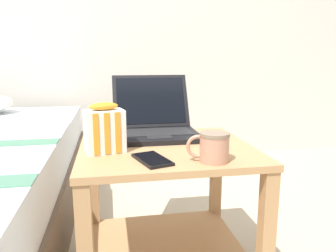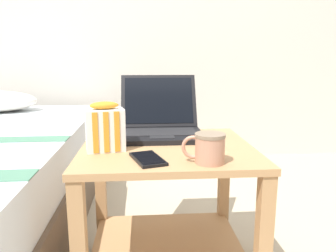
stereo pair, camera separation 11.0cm
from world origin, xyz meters
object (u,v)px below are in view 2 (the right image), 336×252
object	(u,v)px
mug_front_left	(209,147)
snack_bag	(105,128)
laptop	(160,123)
cell_phone	(148,159)

from	to	relation	value
mug_front_left	snack_bag	world-z (taller)	snack_bag
laptop	snack_bag	bearing A→B (deg)	-131.40
mug_front_left	cell_phone	size ratio (longest dim) A/B	0.78
cell_phone	snack_bag	bearing A→B (deg)	138.26
laptop	cell_phone	bearing A→B (deg)	-99.28
laptop	mug_front_left	size ratio (longest dim) A/B	2.77
laptop	mug_front_left	world-z (taller)	laptop
snack_bag	cell_phone	distance (m)	0.20
mug_front_left	cell_phone	world-z (taller)	mug_front_left
laptop	cell_phone	xyz separation A→B (m)	(-0.06, -0.34, -0.04)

